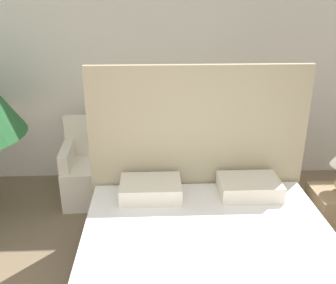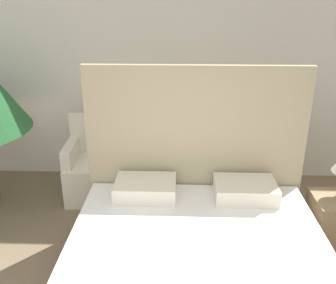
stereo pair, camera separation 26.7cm
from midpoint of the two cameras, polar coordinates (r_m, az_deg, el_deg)
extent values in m
cube|color=silver|center=(4.31, 2.54, 12.85)|extent=(10.00, 0.06, 2.90)
cube|color=white|center=(2.66, 7.67, -18.64)|extent=(1.84, 2.01, 0.18)
cube|color=tan|center=(3.35, 6.39, -1.78)|extent=(1.92, 0.06, 1.58)
cube|color=silver|center=(3.21, -1.06, -7.09)|extent=(0.52, 0.37, 0.14)
cube|color=silver|center=(3.28, 13.99, -7.13)|extent=(0.52, 0.37, 0.14)
cube|color=silver|center=(4.19, -8.46, -5.57)|extent=(0.72, 0.62, 0.42)
cube|color=silver|center=(4.25, -8.36, 1.37)|extent=(0.69, 0.09, 0.46)
cube|color=silver|center=(4.10, -12.81, -1.63)|extent=(0.13, 0.53, 0.20)
cube|color=silver|center=(4.02, -4.53, -1.62)|extent=(0.13, 0.53, 0.20)
cube|color=silver|center=(4.13, 5.56, -5.83)|extent=(0.76, 0.67, 0.42)
cube|color=silver|center=(4.18, 5.13, 1.20)|extent=(0.69, 0.15, 0.46)
cube|color=silver|center=(3.95, 1.49, -2.01)|extent=(0.17, 0.54, 0.20)
cube|color=silver|center=(4.06, 9.83, -1.67)|extent=(0.17, 0.54, 0.20)
camera|label=1|loc=(0.13, -87.90, 0.85)|focal=40.00mm
camera|label=2|loc=(0.13, 92.10, -0.85)|focal=40.00mm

